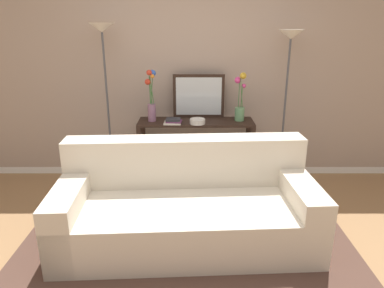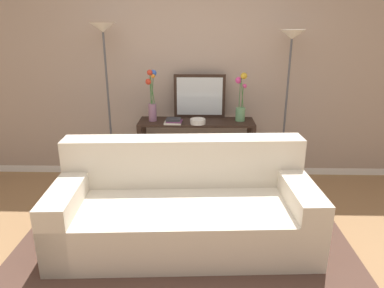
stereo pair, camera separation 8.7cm
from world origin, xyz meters
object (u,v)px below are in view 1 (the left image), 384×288
at_px(floor_lamp_right, 287,66).
at_px(wall_mirror, 198,96).
at_px(couch, 186,208).
at_px(floor_lamp_left, 103,61).
at_px(vase_short_flowers, 239,103).
at_px(fruit_bowl, 197,121).
at_px(book_row_under_console, 161,179).
at_px(vase_tall_flowers, 150,99).
at_px(book_stack, 172,121).
at_px(console_table, 195,140).

distance_m(floor_lamp_right, wall_mirror, 1.08).
height_order(couch, floor_lamp_right, floor_lamp_right).
xyz_separation_m(floor_lamp_left, wall_mirror, (1.05, 0.18, -0.43)).
distance_m(vase_short_flowers, fruit_bowl, 0.55).
height_order(floor_lamp_right, book_row_under_console, floor_lamp_right).
bearing_deg(floor_lamp_right, vase_short_flowers, 176.06).
bearing_deg(vase_short_flowers, book_row_under_console, -179.00).
bearing_deg(wall_mirror, fruit_bowl, -93.56).
height_order(vase_tall_flowers, book_stack, vase_tall_flowers).
bearing_deg(floor_lamp_left, wall_mirror, 9.88).
bearing_deg(vase_tall_flowers, couch, -70.61).
height_order(console_table, vase_short_flowers, vase_short_flowers).
distance_m(console_table, floor_lamp_right, 1.35).
bearing_deg(wall_mirror, book_stack, -134.92).
distance_m(floor_lamp_left, floor_lamp_right, 2.05).
distance_m(vase_tall_flowers, book_stack, 0.37).
height_order(fruit_bowl, book_stack, book_stack).
relative_size(floor_lamp_right, fruit_bowl, 10.29).
distance_m(wall_mirror, fruit_bowl, 0.37).
bearing_deg(floor_lamp_left, floor_lamp_right, -0.00).
xyz_separation_m(console_table, fruit_bowl, (0.02, -0.13, 0.27)).
relative_size(floor_lamp_right, book_stack, 8.73).
xyz_separation_m(floor_lamp_right, book_stack, (-1.29, -0.11, -0.61)).
xyz_separation_m(vase_short_flowers, fruit_bowl, (-0.50, -0.14, -0.19)).
height_order(floor_lamp_right, book_stack, floor_lamp_right).
bearing_deg(vase_short_flowers, console_table, -178.18).
bearing_deg(floor_lamp_right, console_table, 178.93).
height_order(wall_mirror, fruit_bowl, wall_mirror).
bearing_deg(book_stack, floor_lamp_right, 5.00).
xyz_separation_m(floor_lamp_left, fruit_bowl, (1.04, -0.11, -0.66)).
bearing_deg(couch, floor_lamp_left, 128.10).
distance_m(couch, book_stack, 1.20).
bearing_deg(book_row_under_console, floor_lamp_right, -0.76).
distance_m(floor_lamp_right, vase_tall_flowers, 1.59).
bearing_deg(book_row_under_console, wall_mirror, 19.91).
bearing_deg(floor_lamp_right, couch, -133.70).
bearing_deg(vase_tall_flowers, wall_mirror, 17.43).
relative_size(floor_lamp_left, floor_lamp_right, 1.04).
xyz_separation_m(vase_tall_flowers, book_stack, (0.25, -0.12, -0.24)).
xyz_separation_m(floor_lamp_left, vase_short_flowers, (1.53, 0.04, -0.47)).
xyz_separation_m(wall_mirror, vase_tall_flowers, (-0.55, -0.17, 0.01)).
relative_size(couch, vase_short_flowers, 4.03).
distance_m(fruit_bowl, book_stack, 0.28).
bearing_deg(fruit_bowl, vase_short_flowers, 16.06).
height_order(wall_mirror, book_row_under_console, wall_mirror).
height_order(couch, vase_short_flowers, vase_short_flowers).
xyz_separation_m(console_table, vase_short_flowers, (0.51, 0.02, 0.46)).
bearing_deg(floor_lamp_left, console_table, 1.08).
distance_m(book_stack, book_row_under_console, 0.80).
relative_size(couch, vase_tall_flowers, 3.81).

